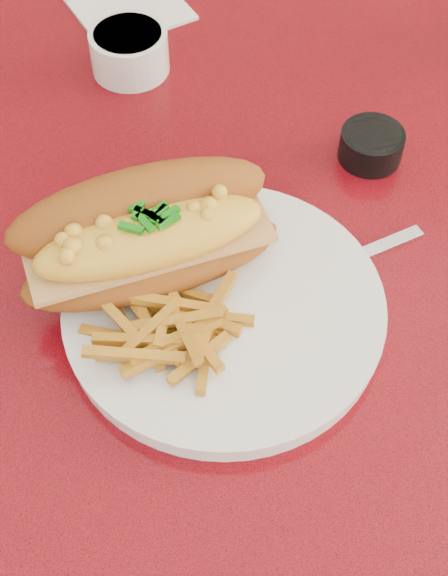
{
  "coord_description": "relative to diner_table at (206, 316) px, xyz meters",
  "views": [
    {
      "loc": [
        -0.02,
        -0.49,
        1.32
      ],
      "look_at": [
        0.01,
        -0.11,
        0.81
      ],
      "focal_mm": 50.0,
      "sensor_mm": 36.0,
      "label": 1
    }
  ],
  "objects": [
    {
      "name": "ground",
      "position": [
        0.0,
        0.0,
        -0.61
      ],
      "size": [
        8.0,
        8.0,
        0.0
      ],
      "primitive_type": "plane",
      "color": "silver",
      "rests_on": "ground"
    },
    {
      "name": "diner_table",
      "position": [
        0.0,
        0.0,
        0.0
      ],
      "size": [
        1.23,
        0.83,
        0.77
      ],
      "color": "red",
      "rests_on": "ground"
    },
    {
      "name": "booth_bench_far",
      "position": [
        0.0,
        0.81,
        -0.32
      ],
      "size": [
        1.2,
        0.51,
        0.9
      ],
      "color": "#9D0A11",
      "rests_on": "ground"
    },
    {
      "name": "dinner_plate",
      "position": [
        0.01,
        -0.11,
        0.17
      ],
      "size": [
        0.33,
        0.33,
        0.02
      ],
      "rotation": [
        0.0,
        0.0,
        0.32
      ],
      "color": "white",
      "rests_on": "diner_table"
    },
    {
      "name": "mac_hoagie",
      "position": [
        -0.05,
        -0.07,
        0.22
      ],
      "size": [
        0.24,
        0.16,
        0.1
      ],
      "rotation": [
        0.0,
        0.0,
        0.26
      ],
      "color": "#965018",
      "rests_on": "dinner_plate"
    },
    {
      "name": "fries_pile",
      "position": [
        -0.04,
        -0.14,
        0.19
      ],
      "size": [
        0.11,
        0.1,
        0.03
      ],
      "primitive_type": null,
      "rotation": [
        0.0,
        0.0,
        0.03
      ],
      "color": "gold",
      "rests_on": "dinner_plate"
    },
    {
      "name": "fork",
      "position": [
        0.06,
        -0.07,
        0.18
      ],
      "size": [
        0.08,
        0.15,
        0.0
      ],
      "rotation": [
        0.0,
        0.0,
        2.01
      ],
      "color": "silver",
      "rests_on": "dinner_plate"
    },
    {
      "name": "gravy_ramekin",
      "position": [
        -0.06,
        0.22,
        0.19
      ],
      "size": [
        0.09,
        0.09,
        0.05
      ],
      "rotation": [
        0.0,
        0.0,
        0.13
      ],
      "color": "white",
      "rests_on": "diner_table"
    },
    {
      "name": "sauce_cup_right",
      "position": [
        0.17,
        0.06,
        0.18
      ],
      "size": [
        0.07,
        0.07,
        0.03
      ],
      "rotation": [
        0.0,
        0.0,
        -0.18
      ],
      "color": "black",
      "rests_on": "diner_table"
    },
    {
      "name": "knife",
      "position": [
        0.12,
        -0.06,
        0.16
      ],
      "size": [
        0.17,
        0.08,
        0.01
      ],
      "rotation": [
        0.0,
        0.0,
        0.39
      ],
      "color": "silver",
      "rests_on": "diner_table"
    },
    {
      "name": "paper_napkin",
      "position": [
        -0.07,
        0.33,
        0.16
      ],
      "size": [
        0.16,
        0.16,
        0.0
      ],
      "primitive_type": "cube",
      "rotation": [
        0.0,
        0.0,
        0.44
      ],
      "color": "white",
      "rests_on": "diner_table"
    }
  ]
}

